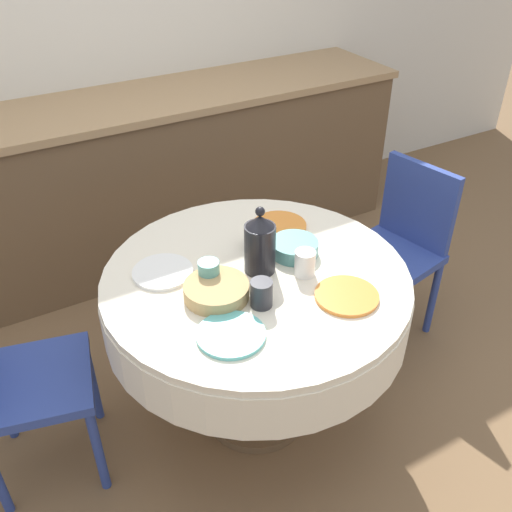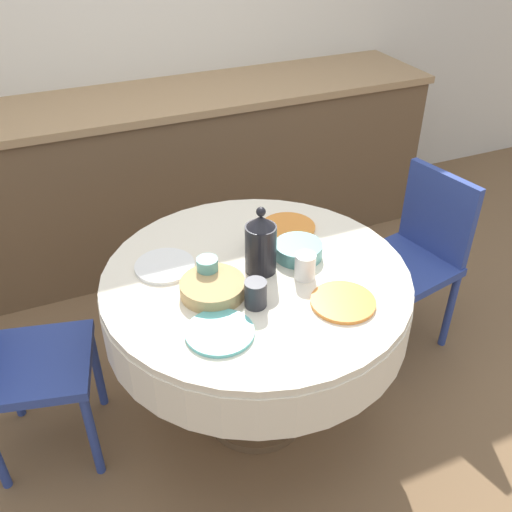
{
  "view_description": "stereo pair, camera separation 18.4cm",
  "coord_description": "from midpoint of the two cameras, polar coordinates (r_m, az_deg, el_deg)",
  "views": [
    {
      "loc": [
        -0.83,
        -1.45,
        1.98
      ],
      "look_at": [
        0.0,
        0.0,
        0.83
      ],
      "focal_mm": 40.0,
      "sensor_mm": 36.0,
      "label": 1
    },
    {
      "loc": [
        -0.66,
        -1.53,
        1.98
      ],
      "look_at": [
        0.0,
        0.0,
        0.83
      ],
      "focal_mm": 40.0,
      "sensor_mm": 36.0,
      "label": 2
    }
  ],
  "objects": [
    {
      "name": "bread_basket",
      "position": [
        1.96,
        -1.68,
        -3.29
      ],
      "size": [
        0.23,
        0.23,
        0.05
      ],
      "primitive_type": "cylinder",
      "color": "tan",
      "rests_on": "dining_table"
    },
    {
      "name": "cup_far_left",
      "position": [
        2.01,
        -2.25,
        -1.52
      ],
      "size": [
        0.08,
        0.08,
        0.1
      ],
      "primitive_type": "cylinder",
      "color": "#5BA39E",
      "rests_on": "dining_table"
    },
    {
      "name": "cup_far_right",
      "position": [
        2.19,
        2.88,
        1.85
      ],
      "size": [
        0.08,
        0.08,
        0.1
      ],
      "primitive_type": "cylinder",
      "color": "#28282D",
      "rests_on": "dining_table"
    },
    {
      "name": "wall_back",
      "position": [
        3.41,
        -11.13,
        22.47
      ],
      "size": [
        7.0,
        0.05,
        2.6
      ],
      "color": "silver",
      "rests_on": "ground_plane"
    },
    {
      "name": "fruit_bowl",
      "position": [
        2.16,
        6.7,
        0.51
      ],
      "size": [
        0.18,
        0.18,
        0.06
      ],
      "primitive_type": "cylinder",
      "color": "#569993",
      "rests_on": "dining_table"
    },
    {
      "name": "coffee_carafe",
      "position": [
        2.03,
        3.08,
        1.1
      ],
      "size": [
        0.11,
        0.11,
        0.26
      ],
      "color": "black",
      "rests_on": "dining_table"
    },
    {
      "name": "ground_plane",
      "position": [
        2.59,
        2.11,
        -15.39
      ],
      "size": [
        12.0,
        12.0,
        0.0
      ],
      "primitive_type": "plane",
      "color": "brown"
    },
    {
      "name": "plate_near_left",
      "position": [
        1.82,
        -0.73,
        -7.74
      ],
      "size": [
        0.22,
        0.22,
        0.01
      ],
      "primitive_type": "cylinder",
      "color": "#60BCB7",
      "rests_on": "dining_table"
    },
    {
      "name": "plate_far_right",
      "position": [
        2.34,
        5.49,
        2.83
      ],
      "size": [
        0.22,
        0.22,
        0.01
      ],
      "primitive_type": "cylinder",
      "color": "orange",
      "rests_on": "dining_table"
    },
    {
      "name": "kitchen_counter",
      "position": [
        3.37,
        -8.19,
        7.75
      ],
      "size": [
        3.24,
        0.64,
        0.96
      ],
      "color": "brown",
      "rests_on": "ground_plane"
    },
    {
      "name": "plate_near_right",
      "position": [
        1.97,
        11.36,
        -4.62
      ],
      "size": [
        0.22,
        0.22,
        0.01
      ],
      "primitive_type": "cylinder",
      "color": "orange",
      "rests_on": "dining_table"
    },
    {
      "name": "chair_right",
      "position": [
        2.26,
        -20.99,
        -9.49
      ],
      "size": [
        0.48,
        0.48,
        0.87
      ],
      "rotation": [
        0.0,
        0.0,
        -1.8
      ],
      "color": "#2D428E",
      "rests_on": "ground_plane"
    },
    {
      "name": "cup_near_right",
      "position": [
        2.04,
        7.51,
        -1.11
      ],
      "size": [
        0.08,
        0.08,
        0.1
      ],
      "primitive_type": "cylinder",
      "color": "white",
      "rests_on": "dining_table"
    },
    {
      "name": "cup_near_left",
      "position": [
        1.9,
        2.74,
        -3.88
      ],
      "size": [
        0.08,
        0.08,
        0.1
      ],
      "primitive_type": "cylinder",
      "color": "#28282D",
      "rests_on": "dining_table"
    },
    {
      "name": "dining_table",
      "position": [
        2.15,
        2.46,
        -4.68
      ],
      "size": [
        1.14,
        1.14,
        0.75
      ],
      "color": "brown",
      "rests_on": "ground_plane"
    },
    {
      "name": "chair_left",
      "position": [
        2.77,
        17.53,
        0.3
      ],
      "size": [
        0.47,
        0.47,
        0.87
      ],
      "rotation": [
        0.0,
        0.0,
        -4.51
      ],
      "color": "#2D428E",
      "rests_on": "ground_plane"
    },
    {
      "name": "plate_far_left",
      "position": [
        2.11,
        -6.67,
        -1.07
      ],
      "size": [
        0.22,
        0.22,
        0.01
      ],
      "primitive_type": "cylinder",
      "color": "white",
      "rests_on": "dining_table"
    }
  ]
}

